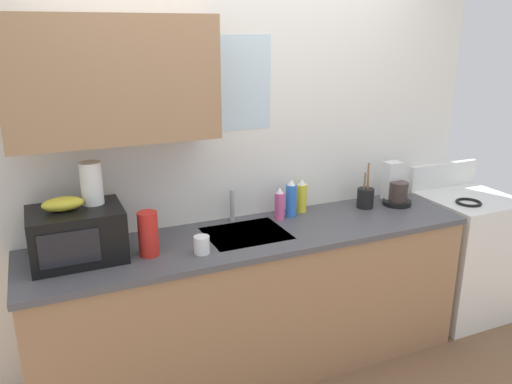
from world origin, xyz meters
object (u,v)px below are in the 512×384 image
(banana_bunch, at_px, (63,204))
(paper_towel_roll, at_px, (92,183))
(dish_soap_bottle_yellow, at_px, (302,197))
(coffee_maker, at_px, (395,189))
(dish_soap_bottle_blue, at_px, (291,199))
(dish_soap_bottle_pink, at_px, (280,205))
(stove_range, at_px, (462,254))
(mug_white, at_px, (202,245))
(microwave, at_px, (77,234))
(utensil_crock, at_px, (365,197))
(cereal_canister, at_px, (148,234))

(banana_bunch, bearing_deg, paper_towel_roll, 18.43)
(paper_towel_roll, relative_size, dish_soap_bottle_yellow, 1.01)
(coffee_maker, height_order, dish_soap_bottle_blue, coffee_maker)
(dish_soap_bottle_pink, height_order, dish_soap_bottle_yellow, dish_soap_bottle_yellow)
(coffee_maker, relative_size, dish_soap_bottle_pink, 1.37)
(stove_range, height_order, mug_white, stove_range)
(coffee_maker, distance_m, dish_soap_bottle_pink, 0.85)
(paper_towel_roll, xyz_separation_m, dish_soap_bottle_yellow, (1.29, 0.12, -0.28))
(dish_soap_bottle_yellow, bearing_deg, microwave, -173.03)
(banana_bunch, height_order, utensil_crock, banana_bunch)
(microwave, relative_size, mug_white, 4.84)
(stove_range, distance_m, dish_soap_bottle_yellow, 1.37)
(banana_bunch, xyz_separation_m, utensil_crock, (1.86, 0.07, -0.23))
(mug_white, bearing_deg, dish_soap_bottle_pink, 25.90)
(utensil_crock, bearing_deg, microwave, -177.75)
(dish_soap_bottle_yellow, bearing_deg, coffee_maker, -9.54)
(microwave, distance_m, cereal_canister, 0.35)
(stove_range, bearing_deg, dish_soap_bottle_yellow, 170.13)
(cereal_canister, bearing_deg, utensil_crock, 6.57)
(mug_white, xyz_separation_m, utensil_crock, (1.22, 0.26, 0.02))
(microwave, relative_size, banana_bunch, 2.30)
(coffee_maker, relative_size, utensil_crock, 0.94)
(coffee_maker, bearing_deg, microwave, -178.32)
(paper_towel_roll, distance_m, dish_soap_bottle_pink, 1.14)
(cereal_canister, distance_m, utensil_crock, 1.48)
(dish_soap_bottle_blue, height_order, utensil_crock, utensil_crock)
(cereal_canister, bearing_deg, paper_towel_roll, 147.99)
(microwave, xyz_separation_m, dish_soap_bottle_pink, (1.20, 0.10, -0.04))
(dish_soap_bottle_yellow, bearing_deg, paper_towel_roll, -174.76)
(stove_range, distance_m, banana_bunch, 2.78)
(dish_soap_bottle_pink, xyz_separation_m, mug_white, (-0.60, -0.29, -0.05))
(banana_bunch, xyz_separation_m, paper_towel_roll, (0.15, 0.05, 0.08))
(cereal_canister, bearing_deg, mug_white, -19.24)
(paper_towel_roll, relative_size, dish_soap_bottle_blue, 0.92)
(dish_soap_bottle_pink, relative_size, dish_soap_bottle_yellow, 0.94)
(dish_soap_bottle_pink, bearing_deg, dish_soap_bottle_blue, 13.33)
(paper_towel_roll, distance_m, mug_white, 0.65)
(banana_bunch, relative_size, paper_towel_roll, 0.91)
(dish_soap_bottle_pink, xyz_separation_m, cereal_canister, (-0.86, -0.20, 0.02))
(stove_range, xyz_separation_m, dish_soap_bottle_blue, (-1.33, 0.17, 0.55))
(banana_bunch, bearing_deg, mug_white, -16.34)
(banana_bunch, height_order, cereal_canister, banana_bunch)
(dish_soap_bottle_pink, bearing_deg, mug_white, -154.10)
(dish_soap_bottle_pink, distance_m, dish_soap_bottle_yellow, 0.20)
(microwave, height_order, dish_soap_bottle_pink, microwave)
(dish_soap_bottle_pink, distance_m, cereal_canister, 0.88)
(coffee_maker, bearing_deg, utensil_crock, 177.14)
(microwave, bearing_deg, utensil_crock, 2.25)
(stove_range, relative_size, dish_soap_bottle_blue, 4.51)
(microwave, bearing_deg, mug_white, -17.48)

